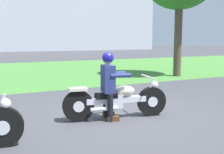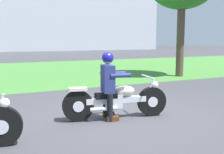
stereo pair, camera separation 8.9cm
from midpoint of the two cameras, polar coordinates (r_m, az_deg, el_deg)
name	(u,v)px [view 1 (the left image)]	position (r m, az deg, el deg)	size (l,w,h in m)	color
ground	(117,115)	(6.03, 0.71, -7.95)	(120.00, 120.00, 0.00)	#424247
grass_verge	(33,71)	(14.95, -16.30, 1.16)	(60.00, 12.00, 0.01)	#478438
motorcycle_lead	(117,100)	(5.70, 0.54, -4.85)	(2.21, 0.74, 0.87)	black
rider_lead	(109,80)	(5.58, -1.13, -0.68)	(0.61, 0.53, 1.39)	black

